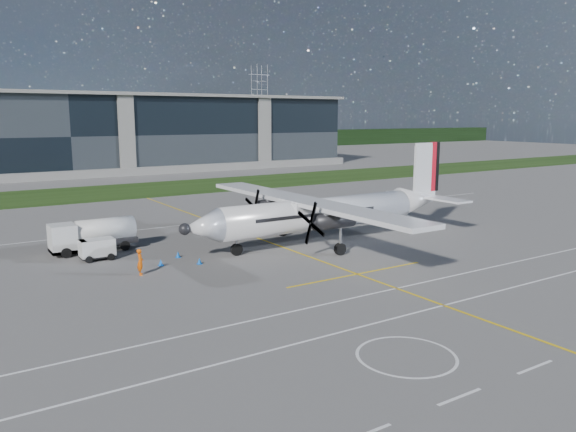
{
  "coord_description": "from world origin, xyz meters",
  "views": [
    {
      "loc": [
        -22.1,
        -35.81,
        11.09
      ],
      "look_at": [
        3.52,
        3.94,
        2.69
      ],
      "focal_mm": 35.0,
      "sensor_mm": 36.0,
      "label": 1
    }
  ],
  "objects_px": {
    "baggage_tug": "(97,249)",
    "safety_cone_fwd": "(161,262)",
    "pylon_east": "(260,106)",
    "safety_cone_tail": "(424,223)",
    "ground_crew_person": "(140,260)",
    "turboprop_aircraft": "(328,194)",
    "safety_cone_nose_stbd": "(178,254)",
    "fuel_tanker_truck": "(87,236)",
    "safety_cone_nose_port": "(199,261)"
  },
  "relations": [
    {
      "from": "fuel_tanker_truck",
      "to": "ground_crew_person",
      "type": "bearing_deg",
      "value": -80.47
    },
    {
      "from": "turboprop_aircraft",
      "to": "fuel_tanker_truck",
      "type": "height_order",
      "value": "turboprop_aircraft"
    },
    {
      "from": "safety_cone_tail",
      "to": "safety_cone_fwd",
      "type": "distance_m",
      "value": 28.26
    },
    {
      "from": "ground_crew_person",
      "to": "safety_cone_nose_stbd",
      "type": "height_order",
      "value": "ground_crew_person"
    },
    {
      "from": "safety_cone_nose_stbd",
      "to": "safety_cone_nose_port",
      "type": "height_order",
      "value": "same"
    },
    {
      "from": "pylon_east",
      "to": "safety_cone_fwd",
      "type": "xyz_separation_m",
      "value": [
        -92.97,
        -146.17,
        -14.75
      ]
    },
    {
      "from": "turboprop_aircraft",
      "to": "baggage_tug",
      "type": "distance_m",
      "value": 19.89
    },
    {
      "from": "safety_cone_nose_stbd",
      "to": "safety_cone_nose_port",
      "type": "distance_m",
      "value": 2.88
    },
    {
      "from": "turboprop_aircraft",
      "to": "safety_cone_nose_stbd",
      "type": "height_order",
      "value": "turboprop_aircraft"
    },
    {
      "from": "ground_crew_person",
      "to": "safety_cone_tail",
      "type": "height_order",
      "value": "ground_crew_person"
    },
    {
      "from": "baggage_tug",
      "to": "safety_cone_nose_port",
      "type": "relative_size",
      "value": 5.51
    },
    {
      "from": "turboprop_aircraft",
      "to": "safety_cone_nose_port",
      "type": "relative_size",
      "value": 57.25
    },
    {
      "from": "ground_crew_person",
      "to": "baggage_tug",
      "type": "bearing_deg",
      "value": 32.91
    },
    {
      "from": "turboprop_aircraft",
      "to": "safety_cone_nose_port",
      "type": "distance_m",
      "value": 13.49
    },
    {
      "from": "baggage_tug",
      "to": "safety_cone_nose_stbd",
      "type": "height_order",
      "value": "baggage_tug"
    },
    {
      "from": "pylon_east",
      "to": "safety_cone_nose_port",
      "type": "distance_m",
      "value": 173.44
    },
    {
      "from": "safety_cone_tail",
      "to": "safety_cone_fwd",
      "type": "height_order",
      "value": "same"
    },
    {
      "from": "pylon_east",
      "to": "safety_cone_fwd",
      "type": "distance_m",
      "value": 173.86
    },
    {
      "from": "turboprop_aircraft",
      "to": "safety_cone_tail",
      "type": "xyz_separation_m",
      "value": [
        12.78,
        0.66,
        -4.04
      ]
    },
    {
      "from": "pylon_east",
      "to": "safety_cone_tail",
      "type": "bearing_deg",
      "value": -113.93
    },
    {
      "from": "turboprop_aircraft",
      "to": "safety_cone_nose_port",
      "type": "bearing_deg",
      "value": -176.13
    },
    {
      "from": "pylon_east",
      "to": "turboprop_aircraft",
      "type": "distance_m",
      "value": 166.04
    },
    {
      "from": "baggage_tug",
      "to": "safety_cone_tail",
      "type": "xyz_separation_m",
      "value": [
        31.79,
        -4.06,
        -0.58
      ]
    },
    {
      "from": "safety_cone_nose_stbd",
      "to": "safety_cone_fwd",
      "type": "height_order",
      "value": "same"
    },
    {
      "from": "fuel_tanker_truck",
      "to": "safety_cone_tail",
      "type": "bearing_deg",
      "value": -12.42
    },
    {
      "from": "baggage_tug",
      "to": "safety_cone_fwd",
      "type": "height_order",
      "value": "baggage_tug"
    },
    {
      "from": "safety_cone_nose_stbd",
      "to": "ground_crew_person",
      "type": "bearing_deg",
      "value": -141.6
    },
    {
      "from": "ground_crew_person",
      "to": "safety_cone_tail",
      "type": "bearing_deg",
      "value": -66.96
    },
    {
      "from": "baggage_tug",
      "to": "safety_cone_nose_stbd",
      "type": "relative_size",
      "value": 5.51
    },
    {
      "from": "turboprop_aircraft",
      "to": "safety_cone_nose_stbd",
      "type": "relative_size",
      "value": 57.25
    },
    {
      "from": "turboprop_aircraft",
      "to": "safety_cone_fwd",
      "type": "relative_size",
      "value": 57.25
    },
    {
      "from": "ground_crew_person",
      "to": "safety_cone_nose_stbd",
      "type": "distance_m",
      "value": 5.32
    },
    {
      "from": "fuel_tanker_truck",
      "to": "safety_cone_nose_port",
      "type": "xyz_separation_m",
      "value": [
        6.22,
        -8.54,
        -1.1
      ]
    },
    {
      "from": "pylon_east",
      "to": "baggage_tug",
      "type": "bearing_deg",
      "value": -124.25
    },
    {
      "from": "fuel_tanker_truck",
      "to": "safety_cone_nose_port",
      "type": "relative_size",
      "value": 14.45
    },
    {
      "from": "pylon_east",
      "to": "safety_cone_tail",
      "type": "xyz_separation_m",
      "value": [
        -64.71,
        -145.81,
        -14.75
      ]
    },
    {
      "from": "fuel_tanker_truck",
      "to": "safety_cone_tail",
      "type": "xyz_separation_m",
      "value": [
        31.84,
        -7.01,
        -1.1
      ]
    },
    {
      "from": "baggage_tug",
      "to": "safety_cone_tail",
      "type": "distance_m",
      "value": 32.05
    },
    {
      "from": "turboprop_aircraft",
      "to": "fuel_tanker_truck",
      "type": "distance_m",
      "value": 20.75
    },
    {
      "from": "fuel_tanker_truck",
      "to": "safety_cone_nose_stbd",
      "type": "height_order",
      "value": "fuel_tanker_truck"
    },
    {
      "from": "pylon_east",
      "to": "safety_cone_nose_stbd",
      "type": "height_order",
      "value": "pylon_east"
    },
    {
      "from": "fuel_tanker_truck",
      "to": "safety_cone_fwd",
      "type": "bearing_deg",
      "value": -64.12
    },
    {
      "from": "ground_crew_person",
      "to": "safety_cone_nose_port",
      "type": "bearing_deg",
      "value": -65.24
    },
    {
      "from": "fuel_tanker_truck",
      "to": "baggage_tug",
      "type": "relative_size",
      "value": 2.62
    },
    {
      "from": "safety_cone_nose_port",
      "to": "safety_cone_nose_stbd",
      "type": "bearing_deg",
      "value": 101.99
    },
    {
      "from": "ground_crew_person",
      "to": "safety_cone_nose_port",
      "type": "height_order",
      "value": "ground_crew_person"
    },
    {
      "from": "ground_crew_person",
      "to": "safety_cone_nose_port",
      "type": "xyz_separation_m",
      "value": [
        4.71,
        0.45,
        -0.83
      ]
    },
    {
      "from": "turboprop_aircraft",
      "to": "ground_crew_person",
      "type": "bearing_deg",
      "value": -175.7
    },
    {
      "from": "baggage_tug",
      "to": "safety_cone_tail",
      "type": "bearing_deg",
      "value": -7.28
    },
    {
      "from": "fuel_tanker_truck",
      "to": "baggage_tug",
      "type": "distance_m",
      "value": 3.0
    }
  ]
}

